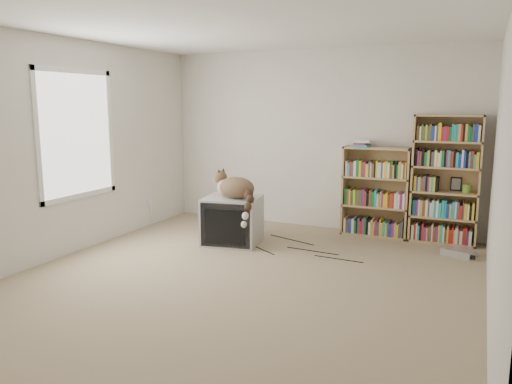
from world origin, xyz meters
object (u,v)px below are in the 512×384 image
at_px(crt_tv, 233,220).
at_px(bookcase_short, 376,195).
at_px(dvd_player, 459,252).
at_px(bookcase_tall, 445,182).
at_px(cat, 237,191).

height_order(crt_tv, bookcase_short, bookcase_short).
distance_m(crt_tv, dvd_player, 2.75).
xyz_separation_m(bookcase_tall, dvd_player, (0.23, -0.53, -0.74)).
relative_size(bookcase_tall, bookcase_short, 1.36).
relative_size(crt_tv, bookcase_tall, 0.48).
xyz_separation_m(cat, dvd_player, (2.55, 0.70, -0.65)).
distance_m(bookcase_short, dvd_player, 1.32).
xyz_separation_m(bookcase_short, dvd_player, (1.09, -0.53, -0.50)).
bearing_deg(crt_tv, bookcase_tall, 15.00).
bearing_deg(dvd_player, bookcase_short, 174.37).
distance_m(cat, bookcase_short, 1.91).
bearing_deg(cat, crt_tv, 149.48).
bearing_deg(bookcase_short, bookcase_tall, -0.18).
distance_m(crt_tv, cat, 0.43).
height_order(bookcase_short, dvd_player, bookcase_short).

